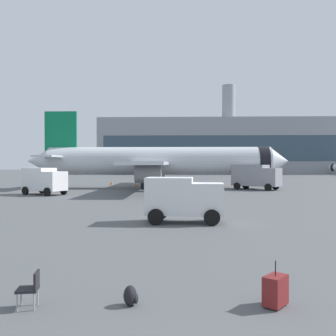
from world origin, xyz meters
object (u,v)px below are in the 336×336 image
Objects in this scene: service_truck at (44,180)px; safety_cone_mid at (188,195)px; airplane_at_gate at (157,161)px; rolling_suitcase at (275,290)px; fuel_truck at (256,176)px; safety_cone_outer at (223,184)px; cargo_van at (183,197)px; safety_cone_near at (136,183)px; gate_chair at (31,287)px; traveller_backpack at (131,296)px; safety_cone_far at (111,183)px.

service_truck reaches higher than safety_cone_mid.
rolling_suitcase is (5.66, -44.13, -3.27)m from airplane_at_gate.
service_truck is 0.83× the size of fuel_truck.
fuel_truck reaches higher than safety_cone_outer.
cargo_van is 4.10× the size of rolling_suitcase.
safety_cone_outer reaches higher than safety_cone_near.
cargo_van is at bearing -83.55° from airplane_at_gate.
fuel_truck is 7.34× the size of gate_chair.
safety_cone_mid reaches higher than safety_cone_near.
cargo_van is 35.77m from safety_cone_outer.
safety_cone_near is at bearing 96.60° from traveller_backpack.
fuel_truck reaches higher than service_truck.
safety_cone_near is (-7.17, 37.55, -1.14)m from cargo_van.
safety_cone_mid is (0.44, 14.69, -1.07)m from cargo_van.
service_truck reaches higher than cargo_van.
airplane_at_gate is at bearing -60.89° from safety_cone_near.
cargo_van is at bearing -73.91° from safety_cone_far.
airplane_at_gate reaches higher than gate_chair.
fuel_truck reaches higher than rolling_suitcase.
service_truck is 6.12× the size of gate_chair.
rolling_suitcase is (2.17, -13.19, -1.06)m from cargo_van.
safety_cone_near is 1.31× the size of traveller_backpack.
safety_cone_mid is at bearing -76.40° from airplane_at_gate.
safety_cone_far is (-4.15, 1.68, 0.04)m from safety_cone_near.
cargo_van reaches higher than gate_chair.
gate_chair is at bearing -174.16° from traveller_backpack.
rolling_suitcase is 1.28× the size of gate_chair.
gate_chair is (-9.51, -48.75, 0.09)m from safety_cone_outer.
airplane_at_gate is 5.64× the size of fuel_truck.
rolling_suitcase reaches higher than safety_cone_outer.
safety_cone_mid is 0.94× the size of safety_cone_outer.
fuel_truck reaches higher than cargo_van.
traveller_backpack is (13.70, -32.58, -1.37)m from service_truck.
traveller_backpack is at bearing -179.01° from rolling_suitcase.
cargo_van reaches higher than safety_cone_far.
fuel_truck is 42.33m from rolling_suitcase.
safety_cone_near is at bearing 170.07° from safety_cone_outer.
safety_cone_far is 17.65m from safety_cone_outer.
safety_cone_mid is (7.61, -22.86, 0.07)m from safety_cone_near.
rolling_suitcase is at bearing -99.78° from fuel_truck.
airplane_at_gate is at bearing 169.27° from fuel_truck.
fuel_truck is at bearing 20.66° from service_truck.
safety_cone_near is 24.09m from safety_cone_mid.
gate_chair reaches higher than safety_cone_near.
fuel_truck is at bearing 75.70° from traveller_backpack.
safety_cone_far is 0.86× the size of safety_cone_outer.
gate_chair is (-0.14, -44.43, -3.16)m from airplane_at_gate.
rolling_suitcase is at bearing 0.99° from traveller_backpack.
traveller_backpack is at bearing -98.41° from safety_cone_outer.
safety_cone_near is 0.57× the size of rolling_suitcase.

